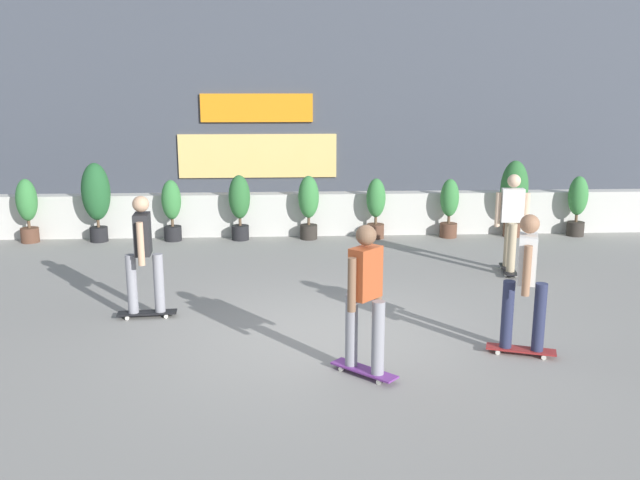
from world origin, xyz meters
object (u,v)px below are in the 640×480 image
Objects in this scene: potted_plant_2 at (172,208)px; skater_far_left at (365,294)px; potted_plant_1 at (96,196)px; potted_plant_3 at (240,204)px; potted_plant_0 at (27,207)px; potted_plant_5 at (376,206)px; skater_mid_plaza at (526,278)px; skater_by_wall_left at (512,219)px; potted_plant_4 at (309,204)px; potted_plant_7 at (514,192)px; potted_plant_8 at (578,203)px; skater_by_wall_right at (144,251)px; potted_plant_6 at (449,206)px.

potted_plant_2 is 0.74× the size of skater_far_left.
potted_plant_1 is 2.90m from potted_plant_3.
potted_plant_5 is (7.12, -0.00, -0.04)m from potted_plant_0.
potted_plant_2 is 8.15m from skater_mid_plaza.
skater_far_left is at bearing -75.48° from potted_plant_3.
potted_plant_4 is at bearing 139.52° from skater_by_wall_left.
potted_plant_0 is at bearing 180.00° from potted_plant_5.
potted_plant_1 is 5.73m from potted_plant_5.
potted_plant_7 is 7.91m from skater_far_left.
potted_plant_8 is 0.75× the size of skater_by_wall_right.
potted_plant_7 is (5.75, 0.00, 0.19)m from potted_plant_3.
potted_plant_8 is (10.03, 0.00, -0.25)m from potted_plant_1.
potted_plant_6 is at bearing 0.00° from potted_plant_4.
potted_plant_1 is 1.30× the size of potted_plant_6.
potted_plant_6 is at bearing -0.00° from potted_plant_2.
potted_plant_7 is (8.64, 0.00, -0.00)m from potted_plant_1.
skater_by_wall_right reaches higher than potted_plant_1.
potted_plant_8 is 0.75× the size of skater_mid_plaza.
skater_far_left reaches higher than potted_plant_0.
potted_plant_2 is 7.14m from potted_plant_7.
potted_plant_1 is at bearing 180.00° from potted_plant_5.
potted_plant_4 reaches higher than potted_plant_6.
skater_by_wall_left is at bearing 53.57° from skater_far_left.
potted_plant_5 is 6.42m from skater_mid_plaza.
potted_plant_0 is 0.77× the size of skater_by_wall_right.
potted_plant_4 is 0.78× the size of skater_far_left.
skater_mid_plaza is at bearing -43.92° from potted_plant_1.
potted_plant_6 is at bearing 180.00° from potted_plant_7.
skater_by_wall_left and skater_far_left have the same top height.
potted_plant_7 is 0.95× the size of skater_by_wall_right.
potted_plant_4 is 0.78× the size of skater_mid_plaza.
skater_far_left reaches higher than potted_plant_8.
potted_plant_1 is 5.14m from skater_by_wall_right.
potted_plant_1 is 1.28× the size of potted_plant_2.
potted_plant_1 is at bearing 180.00° from potted_plant_3.
potted_plant_0 reaches higher than potted_plant_2.
skater_by_wall_right reaches higher than potted_plant_2.
potted_plant_4 is 6.85m from skater_far_left.
skater_by_wall_right is 1.00× the size of skater_far_left.
potted_plant_0 is 11.42m from potted_plant_8.
potted_plant_2 is at bearing 180.00° from potted_plant_8.
potted_plant_0 is at bearing 180.00° from potted_plant_1.
skater_far_left reaches higher than potted_plant_6.
potted_plant_3 is (1.39, -0.00, 0.07)m from potted_plant_2.
potted_plant_7 is at bearing -0.00° from potted_plant_2.
skater_by_wall_right reaches higher than potted_plant_4.
potted_plant_3 is at bearing -180.00° from potted_plant_7.
skater_mid_plaza is 1.00× the size of skater_far_left.
potted_plant_0 is 1.05× the size of potted_plant_6.
potted_plant_1 is at bearing -180.00° from potted_plant_2.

